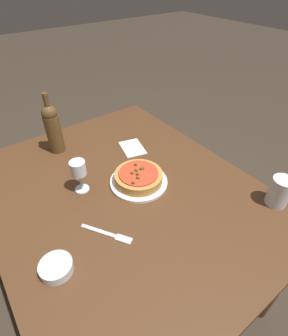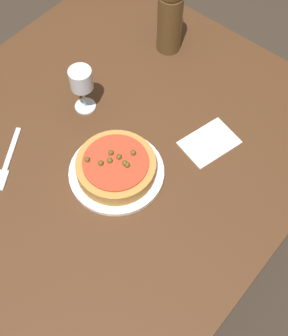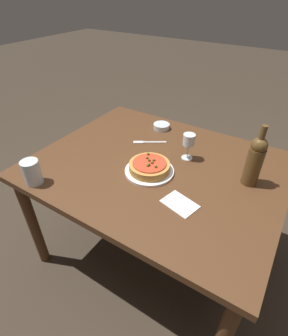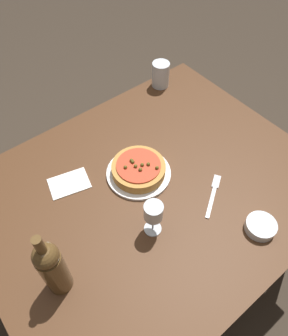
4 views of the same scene
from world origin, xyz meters
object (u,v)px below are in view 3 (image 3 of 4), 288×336
object	(u,v)px
water_cup	(32,172)
pizza	(149,166)
dining_table	(157,176)
wine_glass	(189,141)
dinner_plate	(149,171)
wine_bottle	(255,160)
fork	(148,142)
side_bowl	(162,126)

from	to	relation	value
water_cup	pizza	bearing A→B (deg)	41.12
dining_table	wine_glass	world-z (taller)	wine_glass
dining_table	pizza	size ratio (longest dim) A/B	6.17
wine_glass	dinner_plate	bearing A→B (deg)	-116.42
dining_table	dinner_plate	distance (m)	0.12
pizza	wine_bottle	xyz separation A→B (m)	(0.44, 0.18, 0.10)
pizza	wine_bottle	distance (m)	0.49
water_cup	fork	world-z (taller)	water_cup
dining_table	water_cup	world-z (taller)	water_cup
wine_glass	fork	size ratio (longest dim) A/B	0.83
wine_glass	water_cup	bearing A→B (deg)	-132.15
dining_table	dinner_plate	xyz separation A→B (m)	(0.00, -0.08, 0.09)
side_bowl	wine_bottle	bearing A→B (deg)	-22.59
pizza	water_cup	bearing A→B (deg)	-138.88
water_cup	side_bowl	distance (m)	0.85
dinner_plate	water_cup	distance (m)	0.56
pizza	side_bowl	xyz separation A→B (m)	(-0.18, 0.44, -0.02)
dining_table	pizza	xyz separation A→B (m)	(0.00, -0.08, 0.12)
fork	pizza	bearing A→B (deg)	91.18
dining_table	wine_bottle	size ratio (longest dim) A/B	4.19
dining_table	fork	distance (m)	0.24
water_cup	dinner_plate	bearing A→B (deg)	41.12
dinner_plate	wine_glass	world-z (taller)	wine_glass
side_bowl	pizza	bearing A→B (deg)	-67.92
pizza	dinner_plate	bearing A→B (deg)	-101.07
dinner_plate	water_cup	bearing A→B (deg)	-138.88
water_cup	side_bowl	world-z (taller)	water_cup
pizza	side_bowl	distance (m)	0.48
wine_bottle	fork	world-z (taller)	wine_bottle
wine_glass	dining_table	bearing A→B (deg)	-128.27
wine_glass	fork	distance (m)	0.29
wine_bottle	water_cup	xyz separation A→B (m)	(-0.86, -0.55, -0.07)
dinner_plate	dining_table	bearing A→B (deg)	90.16
dining_table	wine_bottle	xyz separation A→B (m)	(0.44, 0.10, 0.21)
dining_table	fork	xyz separation A→B (m)	(-0.16, 0.16, 0.08)
wine_bottle	dining_table	bearing A→B (deg)	-166.92
dinner_plate	wine_glass	bearing A→B (deg)	63.58
dinner_plate	pizza	size ratio (longest dim) A/B	1.21
wine_bottle	water_cup	world-z (taller)	wine_bottle
dinner_plate	fork	xyz separation A→B (m)	(-0.16, 0.24, -0.00)
pizza	wine_glass	size ratio (longest dim) A/B	1.40
pizza	water_cup	size ratio (longest dim) A/B	1.69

